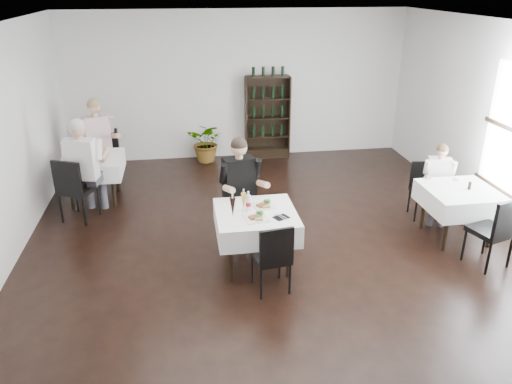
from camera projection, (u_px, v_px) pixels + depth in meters
room_shell at (280, 157)px, 6.15m from camera, size 9.00×9.00×9.00m
wine_shelf at (267, 118)px, 10.41m from camera, size 0.90×0.28×1.75m
main_table at (256, 222)px, 6.46m from camera, size 1.03×1.03×0.77m
left_table at (93, 166)px, 8.40m from camera, size 0.98×0.98×0.77m
right_table at (459, 199)px, 7.14m from camera, size 0.98×0.98×0.77m
potted_tree at (207, 142)px, 10.30m from camera, size 0.96×0.91×0.84m
main_chair_far at (242, 203)px, 7.11m from camera, size 0.47×0.48×1.02m
main_chair_near at (273, 254)px, 5.90m from camera, size 0.47×0.48×0.91m
left_chair_far at (105, 153)px, 9.16m from camera, size 0.56×0.56×1.02m
left_chair_near at (74, 186)px, 7.65m from camera, size 0.63×0.63×1.04m
right_chair_far at (424, 186)px, 7.90m from camera, size 0.44×0.45×0.87m
right_chair_near at (497, 228)px, 6.41m from camera, size 0.57×0.58×1.01m
diner_main at (241, 184)px, 6.92m from camera, size 0.64×0.67×1.55m
diner_left_far at (98, 137)px, 8.87m from camera, size 0.71×0.75×1.61m
diner_left_near at (84, 161)px, 7.68m from camera, size 0.67×0.70×1.63m
diner_right_far at (439, 177)px, 7.67m from camera, size 0.53×0.56×1.24m
plate_far at (264, 205)px, 6.54m from camera, size 0.35×0.35×0.09m
plate_near at (257, 217)px, 6.21m from camera, size 0.32×0.32×0.09m
pilsner_dark at (233, 207)px, 6.21m from camera, size 0.07×0.07×0.32m
pilsner_lager at (244, 202)px, 6.39m from camera, size 0.07×0.07×0.30m
coke_bottle at (248, 203)px, 6.39m from camera, size 0.07×0.07×0.27m
napkin_cutlery at (281, 217)px, 6.24m from camera, size 0.22×0.21×0.02m
pepper_mill at (470, 186)px, 7.06m from camera, size 0.06×0.06×0.11m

